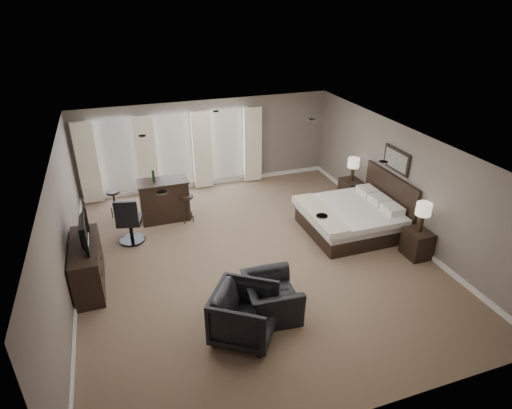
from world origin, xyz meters
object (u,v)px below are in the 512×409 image
object	(u,v)px
nightstand_far	(350,191)
dresser	(87,265)
tv	(82,242)
lamp_near	(422,218)
nightstand_near	(417,244)
bar_counter	(164,200)
armchair_near	(271,292)
armchair_far	(245,312)
desk_chair	(129,219)
bar_stool_left	(115,203)
bar_stool_right	(187,208)
bed	(350,207)
lamp_far	(353,169)

from	to	relation	value
nightstand_far	dresser	distance (m)	7.12
tv	lamp_near	bearing A→B (deg)	-100.16
nightstand_near	bar_counter	xyz separation A→B (m)	(-5.06, 3.57, 0.23)
armchair_near	armchair_far	xyz separation A→B (m)	(-0.64, -0.41, 0.04)
nightstand_near	nightstand_far	size ratio (longest dim) A/B	0.97
lamp_near	dresser	bearing A→B (deg)	169.84
desk_chair	nightstand_far	bearing A→B (deg)	-165.52
armchair_far	desk_chair	world-z (taller)	desk_chair
bar_stool_left	desk_chair	distance (m)	1.53
nightstand_far	lamp_near	distance (m)	2.97
nightstand_near	bar_counter	size ratio (longest dim) A/B	0.51
desk_chair	dresser	bearing A→B (deg)	70.75
lamp_near	armchair_far	distance (m)	4.56
lamp_near	armchair_far	xyz separation A→B (m)	(-4.39, -1.13, -0.46)
armchair_near	bar_stool_right	xyz separation A→B (m)	(-0.78, 3.99, -0.11)
bed	lamp_far	bearing A→B (deg)	58.46
lamp_far	tv	bearing A→B (deg)	-166.51
lamp_far	bar_stool_right	xyz separation A→B (m)	(-4.53, 0.37, -0.62)
dresser	armchair_far	xyz separation A→B (m)	(2.53, -2.37, 0.04)
nightstand_near	bar_stool_right	world-z (taller)	bar_stool_right
lamp_far	armchair_far	bearing A→B (deg)	-137.44
nightstand_far	lamp_far	xyz separation A→B (m)	(0.00, 0.00, 0.65)
bed	armchair_far	xyz separation A→B (m)	(-3.50, -2.58, -0.17)
armchair_far	bar_stool_right	size ratio (longest dim) A/B	1.42
tv	bar_stool_right	distance (m)	3.20
dresser	bar_stool_left	distance (m)	3.04
armchair_near	bar_counter	size ratio (longest dim) A/B	0.87
tv	armchair_far	distance (m)	3.51
dresser	armchair_far	world-z (taller)	armchair_far
bed	nightstand_near	size ratio (longest dim) A/B	3.39
bar_stool_left	armchair_far	bearing A→B (deg)	-70.47
nightstand_far	lamp_far	bearing A→B (deg)	0.00
bed	armchair_near	xyz separation A→B (m)	(-2.86, -2.17, -0.21)
armchair_near	bar_counter	world-z (taller)	bar_counter
lamp_near	lamp_far	bearing A→B (deg)	90.00
armchair_near	bar_stool_left	world-z (taller)	armchair_near
tv	armchair_near	distance (m)	3.76
tv	bar_stool_left	distance (m)	3.11
lamp_far	bar_stool_left	world-z (taller)	lamp_far
armchair_near	lamp_near	bearing A→B (deg)	-74.02
bed	nightstand_far	xyz separation A→B (m)	(0.89, 1.45, -0.36)
bed	desk_chair	bearing A→B (deg)	165.92
nightstand_far	bar_stool_left	size ratio (longest dim) A/B	0.94
armchair_far	bar_stool_left	size ratio (longest dim) A/B	1.48
tv	bar_stool_left	bearing A→B (deg)	-12.07
armchair_near	bar_counter	bearing A→B (deg)	22.13
dresser	armchair_near	bearing A→B (deg)	-31.71
lamp_far	tv	size ratio (longest dim) A/B	0.63
bar_stool_left	bar_stool_right	xyz separation A→B (m)	(1.75, -0.94, 0.01)
desk_chair	bed	bearing A→B (deg)	178.76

